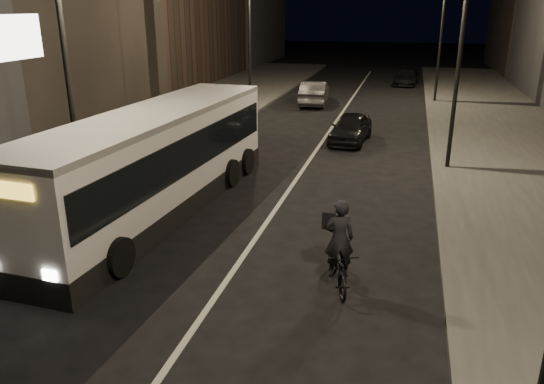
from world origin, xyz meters
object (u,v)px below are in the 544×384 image
Objects in this scene: streetlight_right_mid at (455,31)px; car_far at (407,77)px; car_mid at (314,93)px; streetlight_left_far at (253,21)px; streetlight_right_far at (438,20)px; streetlight_left_near at (71,39)px; car_near at (351,128)px; cyclist_on_bicycle at (339,259)px; city_bus at (156,158)px.

streetlight_right_mid is 1.80× the size of car_far.
streetlight_right_mid is at bearing 114.40° from car_mid.
car_mid is (3.15, 3.33, -4.59)m from streetlight_left_far.
streetlight_right_mid and streetlight_right_far have the same top height.
streetlight_right_far is (0.00, 16.00, 0.00)m from streetlight_right_mid.
streetlight_right_mid and streetlight_left_near have the same top height.
car_near is 20.85m from car_far.
streetlight_left_near is at bearing -114.40° from car_near.
car_far is at bearing -122.50° from car_mid.
streetlight_left_far is 22.37m from cyclist_on_bicycle.
city_bus is 3.01× the size of car_near.
streetlight_left_near reaches higher than car_mid.
streetlight_left_far reaches higher than car_mid.
streetlight_left_far is at bearing 41.58° from car_mid.
streetlight_right_far reaches higher than car_mid.
cyclist_on_bicycle is at bearing -104.60° from streetlight_right_mid.
cyclist_on_bicycle is at bearing -68.67° from streetlight_left_far.
streetlight_right_far reaches higher than car_near.
streetlight_left_near is (-10.66, -8.00, 0.00)m from streetlight_right_mid.
city_bus is 32.16m from car_far.
car_near is at bearing -108.16° from streetlight_right_far.
city_bus is at bearing -142.39° from streetlight_right_mid.
car_far is at bearing 80.70° from city_bus.
streetlight_right_far and streetlight_left_far have the same top height.
streetlight_left_far reaches higher than cyclist_on_bicycle.
streetlight_right_mid is 7.21m from car_near.
car_far is at bearing 71.01° from cyclist_on_bicycle.
cyclist_on_bicycle is at bearing -79.52° from car_near.
car_near is (-4.03, 3.72, -4.68)m from streetlight_right_mid.
streetlight_left_near reaches higher than cyclist_on_bicycle.
car_near is 10.22m from car_mid.
streetlight_right_mid is 24.95m from car_far.
city_bus reaches higher than car_near.
car_mid is (-7.52, -2.67, -4.59)m from streetlight_right_far.
car_near is at bearing 104.93° from car_mid.
cyclist_on_bicycle reaches higher than car_far.
streetlight_left_near is at bearing -143.12° from streetlight_right_mid.
cyclist_on_bicycle is at bearing -95.85° from streetlight_right_far.
streetlight_right_mid is 2.02× the size of car_near.
car_far is at bearing 74.61° from streetlight_left_near.
streetlight_right_mid is at bearing -43.16° from streetlight_left_far.
streetlight_left_near is 33.98m from car_far.
car_near is 0.86× the size of car_mid.
car_near is at bearing 60.48° from streetlight_left_near.
streetlight_right_far is 26.92m from cyclist_on_bicycle.
streetlight_right_mid is at bearing -80.56° from car_far.
car_far is (8.93, 32.44, -4.71)m from streetlight_left_near.
streetlight_right_far is 0.67× the size of city_bus.
streetlight_right_mid is at bearing -90.00° from streetlight_right_far.
car_mid is 1.04× the size of car_far.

